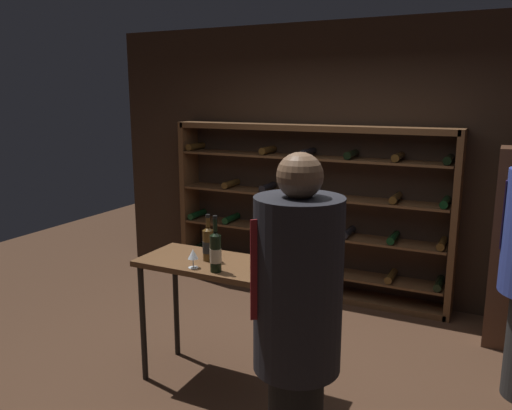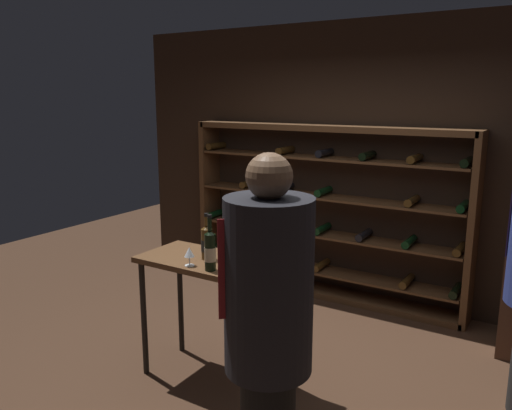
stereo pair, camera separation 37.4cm
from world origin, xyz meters
The scene contains 9 objects.
ground_plane centered at (0.00, 0.00, 0.00)m, with size 10.11×10.11×0.00m, color #472D1E.
back_wall centered at (0.00, 2.06, 1.42)m, with size 5.63×0.10×2.83m, color #332319.
wine_rack centered at (-0.37, 1.85, 0.90)m, with size 3.01×0.32×1.80m.
tasting_table centered at (-0.30, -0.14, 0.81)m, with size 1.16×0.52×0.94m.
person_guest_khaki centered at (0.63, -0.98, 1.02)m, with size 0.43×0.43×1.85m.
wine_bottle_gold_foil centered at (-0.39, -0.13, 1.06)m, with size 0.08×0.08×0.34m.
wine_bottle_amber_reserve centered at (-0.22, -0.32, 1.08)m, with size 0.08×0.08×0.39m.
wine_bottle_black_capsule centered at (0.07, -0.06, 1.07)m, with size 0.07×0.07×0.37m.
wine_glass_stemmed_center centered at (-0.39, -0.32, 1.03)m, with size 0.07×0.07×0.14m.
Camera 1 is at (1.47, -3.13, 2.10)m, focal length 35.94 mm.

